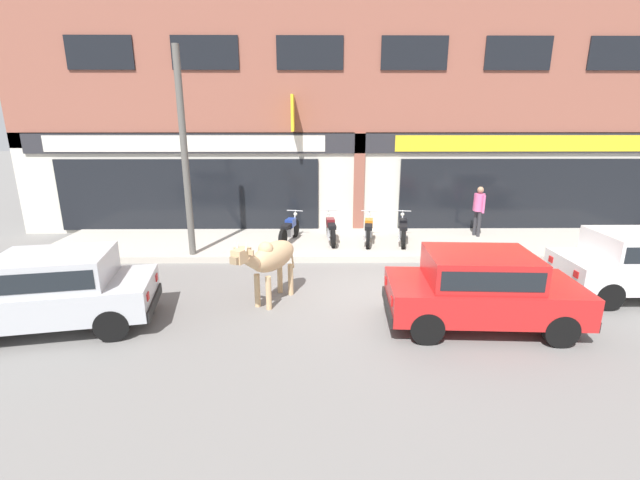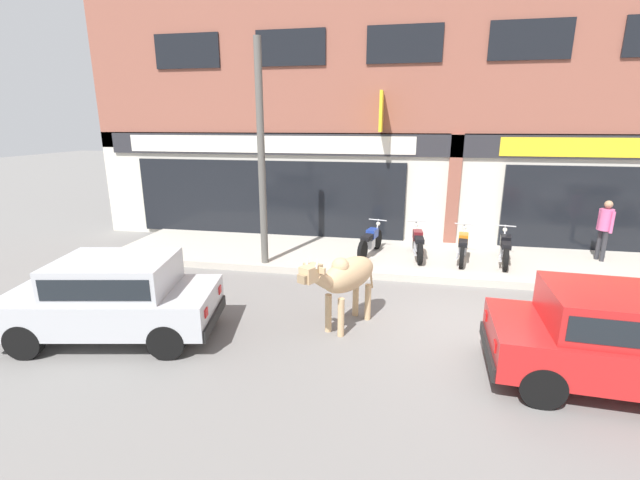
% 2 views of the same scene
% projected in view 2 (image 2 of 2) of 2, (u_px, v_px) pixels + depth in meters
% --- Properties ---
extents(ground_plane, '(90.00, 90.00, 0.00)m').
position_uv_depth(ground_plane, '(477.00, 329.00, 7.95)').
color(ground_plane, slate).
extents(sidewalk, '(19.00, 3.24, 0.18)m').
position_uv_depth(sidewalk, '(455.00, 261.00, 11.54)').
color(sidewalk, '#B7AFA3').
rests_on(sidewalk, ground).
extents(shop_building, '(23.00, 1.40, 9.67)m').
position_uv_depth(shop_building, '(461.00, 89.00, 12.11)').
color(shop_building, '#8E5142').
rests_on(shop_building, ground).
extents(cow, '(1.27, 1.95, 1.61)m').
position_uv_depth(cow, '(346.00, 276.00, 7.75)').
color(cow, tan).
rests_on(cow, ground).
extents(car_1, '(3.80, 2.23, 1.46)m').
position_uv_depth(car_1, '(114.00, 294.00, 7.44)').
color(car_1, black).
rests_on(car_1, ground).
extents(car_2, '(3.68, 1.78, 1.46)m').
position_uv_depth(car_2, '(621.00, 336.00, 5.98)').
color(car_2, black).
rests_on(car_2, ground).
extents(motorcycle_0, '(0.69, 1.78, 0.88)m').
position_uv_depth(motorcycle_0, '(370.00, 241.00, 11.72)').
color(motorcycle_0, black).
rests_on(motorcycle_0, sidewalk).
extents(motorcycle_1, '(0.52, 1.81, 0.88)m').
position_uv_depth(motorcycle_1, '(418.00, 243.00, 11.52)').
color(motorcycle_1, black).
rests_on(motorcycle_1, sidewalk).
extents(motorcycle_2, '(0.57, 1.81, 0.88)m').
position_uv_depth(motorcycle_2, '(463.00, 246.00, 11.21)').
color(motorcycle_2, black).
rests_on(motorcycle_2, sidewalk).
extents(motorcycle_3, '(0.59, 1.80, 0.88)m').
position_uv_depth(motorcycle_3, '(505.00, 249.00, 11.00)').
color(motorcycle_3, black).
rests_on(motorcycle_3, sidewalk).
extents(pedestrian, '(0.32, 0.47, 1.60)m').
position_uv_depth(pedestrian, '(605.00, 224.00, 11.08)').
color(pedestrian, '#2D2D33').
rests_on(pedestrian, sidewalk).
extents(utility_pole, '(0.18, 0.18, 5.44)m').
position_uv_depth(utility_pole, '(261.00, 157.00, 10.44)').
color(utility_pole, '#595651').
rests_on(utility_pole, sidewalk).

